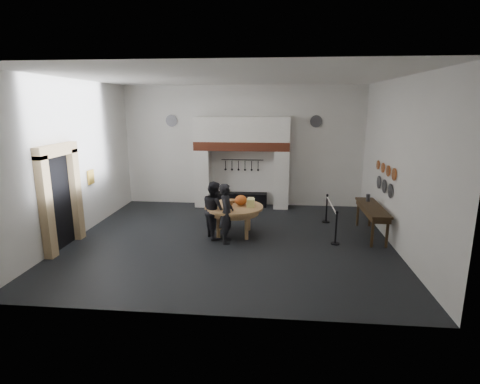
# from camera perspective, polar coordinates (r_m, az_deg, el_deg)

# --- Properties ---
(floor) EXTENTS (9.00, 8.00, 0.02)m
(floor) POSITION_cam_1_polar(r_m,az_deg,el_deg) (10.87, -1.49, -7.24)
(floor) COLOR black
(floor) RESTS_ON ground
(ceiling) EXTENTS (9.00, 8.00, 0.02)m
(ceiling) POSITION_cam_1_polar(r_m,az_deg,el_deg) (10.22, -1.64, 17.15)
(ceiling) COLOR silver
(ceiling) RESTS_ON wall_back
(wall_back) EXTENTS (9.00, 0.02, 4.50)m
(wall_back) POSITION_cam_1_polar(r_m,az_deg,el_deg) (14.25, 0.40, 6.96)
(wall_back) COLOR silver
(wall_back) RESTS_ON floor
(wall_front) EXTENTS (9.00, 0.02, 4.50)m
(wall_front) POSITION_cam_1_polar(r_m,az_deg,el_deg) (6.43, -5.88, -0.76)
(wall_front) COLOR silver
(wall_front) RESTS_ON floor
(wall_left) EXTENTS (0.02, 8.00, 4.50)m
(wall_left) POSITION_cam_1_polar(r_m,az_deg,el_deg) (11.73, -24.01, 4.49)
(wall_left) COLOR silver
(wall_left) RESTS_ON floor
(wall_right) EXTENTS (0.02, 8.00, 4.50)m
(wall_right) POSITION_cam_1_polar(r_m,az_deg,el_deg) (10.74, 23.08, 3.87)
(wall_right) COLOR silver
(wall_right) RESTS_ON floor
(chimney_pier_left) EXTENTS (0.55, 0.70, 2.15)m
(chimney_pier_left) POSITION_cam_1_polar(r_m,az_deg,el_deg) (14.29, -5.64, 2.15)
(chimney_pier_left) COLOR silver
(chimney_pier_left) RESTS_ON floor
(chimney_pier_right) EXTENTS (0.55, 0.70, 2.15)m
(chimney_pier_right) POSITION_cam_1_polar(r_m,az_deg,el_deg) (14.03, 6.28, 1.93)
(chimney_pier_right) COLOR silver
(chimney_pier_right) RESTS_ON floor
(hearth_brick_band) EXTENTS (3.50, 0.72, 0.32)m
(hearth_brick_band) POSITION_cam_1_polar(r_m,az_deg,el_deg) (13.90, 0.27, 7.05)
(hearth_brick_band) COLOR #9E442B
(hearth_brick_band) RESTS_ON chimney_pier_left
(chimney_hood) EXTENTS (3.50, 0.70, 0.90)m
(chimney_hood) POSITION_cam_1_polar(r_m,az_deg,el_deg) (13.85, 0.27, 9.56)
(chimney_hood) COLOR silver
(chimney_hood) RESTS_ON hearth_brick_band
(iron_range) EXTENTS (1.90, 0.45, 0.50)m
(iron_range) POSITION_cam_1_polar(r_m,az_deg,el_deg) (14.34, 0.29, -1.14)
(iron_range) COLOR black
(iron_range) RESTS_ON floor
(utensil_rail) EXTENTS (1.60, 0.02, 0.02)m
(utensil_rail) POSITION_cam_1_polar(r_m,az_deg,el_deg) (14.24, 0.37, 4.92)
(utensil_rail) COLOR black
(utensil_rail) RESTS_ON wall_back
(door_recess) EXTENTS (0.04, 1.10, 2.50)m
(door_recess) POSITION_cam_1_polar(r_m,az_deg,el_deg) (11.05, -25.89, -1.47)
(door_recess) COLOR black
(door_recess) RESTS_ON floor
(door_jamb_near) EXTENTS (0.22, 0.30, 2.60)m
(door_jamb_near) POSITION_cam_1_polar(r_m,az_deg,el_deg) (10.42, -27.45, -2.17)
(door_jamb_near) COLOR tan
(door_jamb_near) RESTS_ON floor
(door_jamb_far) EXTENTS (0.22, 0.30, 2.60)m
(door_jamb_far) POSITION_cam_1_polar(r_m,az_deg,el_deg) (11.58, -23.77, -0.39)
(door_jamb_far) COLOR tan
(door_jamb_far) RESTS_ON floor
(door_lintel) EXTENTS (0.22, 1.70, 0.30)m
(door_lintel) POSITION_cam_1_polar(r_m,az_deg,el_deg) (10.77, -26.22, 5.74)
(door_lintel) COLOR tan
(door_lintel) RESTS_ON door_jamb_near
(wall_plaque) EXTENTS (0.05, 0.34, 0.44)m
(wall_plaque) POSITION_cam_1_polar(r_m,az_deg,el_deg) (12.50, -21.77, 2.13)
(wall_plaque) COLOR gold
(wall_plaque) RESTS_ON wall_left
(work_table) EXTENTS (2.00, 2.00, 0.07)m
(work_table) POSITION_cam_1_polar(r_m,az_deg,el_deg) (11.05, -0.93, -2.32)
(work_table) COLOR tan
(work_table) RESTS_ON floor
(pumpkin) EXTENTS (0.36, 0.36, 0.31)m
(pumpkin) POSITION_cam_1_polar(r_m,az_deg,el_deg) (11.08, 0.15, -1.26)
(pumpkin) COLOR #C4681B
(pumpkin) RESTS_ON work_table
(cheese_block_big) EXTENTS (0.22, 0.22, 0.24)m
(cheese_block_big) POSITION_cam_1_polar(r_m,az_deg,el_deg) (10.92, 1.64, -1.67)
(cheese_block_big) COLOR #DFDF85
(cheese_block_big) RESTS_ON work_table
(cheese_block_small) EXTENTS (0.18, 0.18, 0.20)m
(cheese_block_small) POSITION_cam_1_polar(r_m,az_deg,el_deg) (11.22, 1.64, -1.38)
(cheese_block_small) COLOR #FFE998
(cheese_block_small) RESTS_ON work_table
(wicker_basket) EXTENTS (0.37, 0.37, 0.22)m
(wicker_basket) POSITION_cam_1_polar(r_m,az_deg,el_deg) (10.89, -1.81, -1.77)
(wicker_basket) COLOR #9A6538
(wicker_basket) RESTS_ON work_table
(bread_loaf) EXTENTS (0.31, 0.18, 0.13)m
(bread_loaf) POSITION_cam_1_polar(r_m,az_deg,el_deg) (11.37, -1.24, -1.35)
(bread_loaf) COLOR #A8753B
(bread_loaf) RESTS_ON work_table
(visitor_near) EXTENTS (0.44, 0.64, 1.69)m
(visitor_near) POSITION_cam_1_polar(r_m,az_deg,el_deg) (10.40, -2.09, -3.28)
(visitor_near) COLOR black
(visitor_near) RESTS_ON floor
(visitor_far) EXTENTS (0.93, 1.01, 1.66)m
(visitor_far) POSITION_cam_1_polar(r_m,az_deg,el_deg) (10.85, -3.91, -2.70)
(visitor_far) COLOR black
(visitor_far) RESTS_ON floor
(side_table) EXTENTS (0.55, 2.20, 0.06)m
(side_table) POSITION_cam_1_polar(r_m,az_deg,el_deg) (11.58, 19.54, -2.22)
(side_table) COLOR #382514
(side_table) RESTS_ON floor
(pewter_jug) EXTENTS (0.12, 0.12, 0.22)m
(pewter_jug) POSITION_cam_1_polar(r_m,az_deg,el_deg) (12.11, 18.92, -0.84)
(pewter_jug) COLOR #4A4A4F
(pewter_jug) RESTS_ON side_table
(copper_pan_a) EXTENTS (0.03, 0.34, 0.34)m
(copper_pan_a) POSITION_cam_1_polar(r_m,az_deg,el_deg) (10.96, 22.43, 2.50)
(copper_pan_a) COLOR #C6662D
(copper_pan_a) RESTS_ON wall_right
(copper_pan_b) EXTENTS (0.03, 0.32, 0.32)m
(copper_pan_b) POSITION_cam_1_polar(r_m,az_deg,el_deg) (11.48, 21.66, 3.01)
(copper_pan_b) COLOR #C6662D
(copper_pan_b) RESTS_ON wall_right
(copper_pan_c) EXTENTS (0.03, 0.30, 0.30)m
(copper_pan_c) POSITION_cam_1_polar(r_m,az_deg,el_deg) (12.00, 20.95, 3.47)
(copper_pan_c) COLOR #C6662D
(copper_pan_c) RESTS_ON wall_right
(copper_pan_d) EXTENTS (0.03, 0.28, 0.28)m
(copper_pan_d) POSITION_cam_1_polar(r_m,az_deg,el_deg) (12.53, 20.29, 3.90)
(copper_pan_d) COLOR #C6662D
(copper_pan_d) RESTS_ON wall_right
(pewter_plate_left) EXTENTS (0.03, 0.40, 0.40)m
(pewter_plate_left) POSITION_cam_1_polar(r_m,az_deg,el_deg) (11.24, 21.92, 0.19)
(pewter_plate_left) COLOR #4C4C51
(pewter_plate_left) RESTS_ON wall_right
(pewter_plate_mid) EXTENTS (0.03, 0.40, 0.40)m
(pewter_plate_mid) POSITION_cam_1_polar(r_m,az_deg,el_deg) (11.81, 21.12, 0.84)
(pewter_plate_mid) COLOR #4C4C51
(pewter_plate_mid) RESTS_ON wall_right
(pewter_plate_right) EXTENTS (0.03, 0.40, 0.40)m
(pewter_plate_right) POSITION_cam_1_polar(r_m,az_deg,el_deg) (12.37, 20.40, 1.43)
(pewter_plate_right) COLOR #4C4C51
(pewter_plate_right) RESTS_ON wall_right
(pewter_plate_back_left) EXTENTS (0.44, 0.03, 0.44)m
(pewter_plate_back_left) POSITION_cam_1_polar(r_m,az_deg,el_deg) (14.63, -10.39, 10.64)
(pewter_plate_back_left) COLOR #4C4C51
(pewter_plate_back_left) RESTS_ON wall_back
(pewter_plate_back_right) EXTENTS (0.44, 0.03, 0.44)m
(pewter_plate_back_right) POSITION_cam_1_polar(r_m,az_deg,el_deg) (14.16, 11.52, 10.52)
(pewter_plate_back_right) COLOR #4C4C51
(pewter_plate_back_right) RESTS_ON wall_back
(barrier_post_near) EXTENTS (0.05, 0.05, 0.90)m
(barrier_post_near) POSITION_cam_1_polar(r_m,az_deg,el_deg) (10.71, 14.42, -5.43)
(barrier_post_near) COLOR black
(barrier_post_near) RESTS_ON floor
(barrier_post_far) EXTENTS (0.05, 0.05, 0.90)m
(barrier_post_far) POSITION_cam_1_polar(r_m,az_deg,el_deg) (12.60, 13.06, -2.55)
(barrier_post_far) COLOR black
(barrier_post_far) RESTS_ON floor
(barrier_rope) EXTENTS (0.04, 2.00, 0.04)m
(barrier_rope) POSITION_cam_1_polar(r_m,az_deg,el_deg) (11.55, 13.79, -1.98)
(barrier_rope) COLOR white
(barrier_rope) RESTS_ON barrier_post_near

